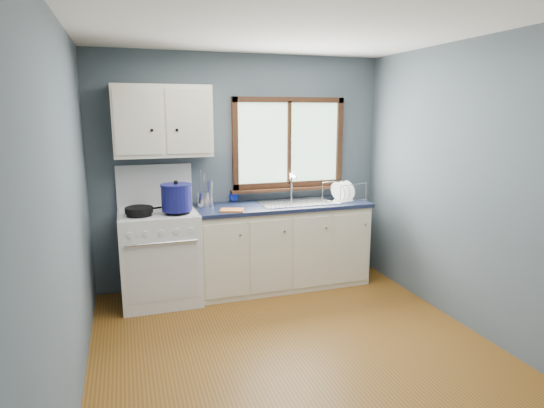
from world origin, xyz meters
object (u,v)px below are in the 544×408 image
object	(u,v)px
thermos	(210,194)
sink	(297,208)
stockpot	(176,197)
gas_range	(160,254)
utensil_crock	(204,199)
base_cabinets	(282,249)
dish_rack	(343,195)
skillet	(139,210)

from	to	relation	value
thermos	sink	bearing A→B (deg)	-5.00
stockpot	gas_range	bearing A→B (deg)	135.78
stockpot	thermos	world-z (taller)	stockpot
stockpot	utensil_crock	world-z (taller)	utensil_crock
utensil_crock	stockpot	bearing A→B (deg)	-137.66
base_cabinets	stockpot	xyz separation A→B (m)	(-1.13, -0.18, 0.68)
sink	stockpot	xyz separation A→B (m)	(-1.31, -0.18, 0.23)
gas_range	dish_rack	world-z (taller)	gas_range
gas_range	thermos	bearing A→B (deg)	10.55
utensil_crock	dish_rack	distance (m)	1.56
gas_range	sink	distance (m)	1.53
base_cabinets	sink	distance (m)	0.48
base_cabinets	stockpot	distance (m)	1.34
skillet	gas_range	bearing A→B (deg)	26.39
gas_range	sink	bearing A→B (deg)	0.71
gas_range	skillet	size ratio (longest dim) A/B	3.31
skillet	dish_rack	xyz separation A→B (m)	(2.21, 0.15, -0.01)
skillet	sink	bearing A→B (deg)	-8.07
gas_range	utensil_crock	bearing A→B (deg)	13.36
thermos	utensil_crock	bearing A→B (deg)	169.28
utensil_crock	dish_rack	size ratio (longest dim) A/B	0.81
base_cabinets	dish_rack	bearing A→B (deg)	-1.08
gas_range	thermos	xyz separation A→B (m)	(0.54, 0.10, 0.56)
skillet	utensil_crock	size ratio (longest dim) A/B	1.05
sink	stockpot	bearing A→B (deg)	-172.03
sink	thermos	bearing A→B (deg)	175.00
thermos	stockpot	bearing A→B (deg)	-144.30
dish_rack	gas_range	bearing A→B (deg)	163.26
gas_range	base_cabinets	bearing A→B (deg)	0.82
gas_range	stockpot	size ratio (longest dim) A/B	3.81
base_cabinets	thermos	distance (m)	1.00
stockpot	thermos	bearing A→B (deg)	35.70
utensil_crock	thermos	size ratio (longest dim) A/B	1.43
stockpot	utensil_crock	distance (m)	0.42
utensil_crock	thermos	xyz separation A→B (m)	(0.07, -0.01, 0.06)
base_cabinets	thermos	world-z (taller)	thermos
utensil_crock	gas_range	bearing A→B (deg)	-166.64
sink	dish_rack	xyz separation A→B (m)	(0.55, -0.01, 0.12)
sink	dish_rack	world-z (taller)	sink
base_cabinets	utensil_crock	bearing A→B (deg)	173.49
sink	thermos	distance (m)	0.97
skillet	base_cabinets	bearing A→B (deg)	-7.36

